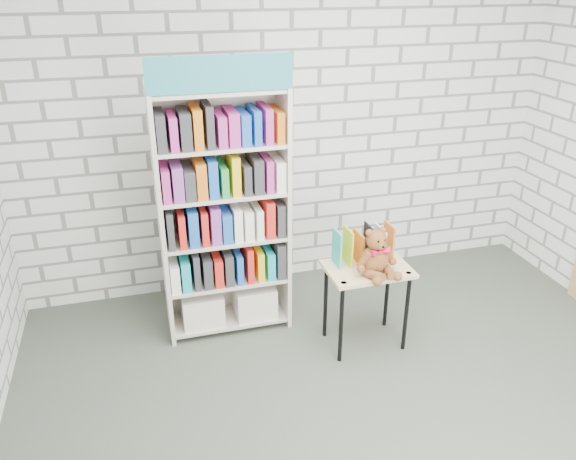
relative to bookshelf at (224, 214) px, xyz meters
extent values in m
plane|color=#41483D|center=(0.69, -1.36, -0.94)|extent=(4.50, 4.50, 0.00)
cube|color=silver|center=(0.69, 0.64, 0.46)|extent=(4.50, 0.02, 2.80)
cube|color=beige|center=(-0.45, -0.01, -0.02)|extent=(0.03, 0.36, 1.84)
cube|color=beige|center=(0.45, -0.01, -0.02)|extent=(0.03, 0.36, 1.84)
cube|color=beige|center=(0.00, 0.16, -0.02)|extent=(0.92, 0.02, 1.84)
cube|color=teal|center=(0.00, -0.18, 1.01)|extent=(0.92, 0.02, 0.23)
cube|color=beige|center=(0.00, -0.01, -0.88)|extent=(0.86, 0.34, 0.03)
cube|color=beige|center=(0.00, -0.01, -0.53)|extent=(0.86, 0.34, 0.03)
cube|color=beige|center=(0.00, -0.01, -0.19)|extent=(0.86, 0.34, 0.03)
cube|color=beige|center=(0.00, -0.01, 0.16)|extent=(0.86, 0.34, 0.03)
cube|color=beige|center=(0.00, -0.01, 0.51)|extent=(0.86, 0.34, 0.03)
cube|color=beige|center=(0.00, -0.01, 0.88)|extent=(0.86, 0.34, 0.03)
cube|color=silver|center=(-0.20, -0.01, -0.75)|extent=(0.31, 0.30, 0.25)
cube|color=silver|center=(0.20, -0.01, -0.75)|extent=(0.31, 0.30, 0.25)
cube|color=white|center=(0.00, -0.02, -0.40)|extent=(0.86, 0.30, 0.25)
cube|color=purple|center=(0.00, -0.02, -0.05)|extent=(0.86, 0.30, 0.25)
cube|color=#333338|center=(0.00, -0.02, 0.30)|extent=(0.86, 0.30, 0.25)
cube|color=red|center=(0.00, -0.02, 0.65)|extent=(0.86, 0.30, 0.25)
cube|color=#D1B77D|center=(0.92, -0.51, -0.32)|extent=(0.59, 0.41, 0.03)
cylinder|color=black|center=(0.67, -0.67, -0.64)|extent=(0.03, 0.03, 0.61)
cylinder|color=black|center=(0.67, -0.35, -0.64)|extent=(0.03, 0.03, 0.61)
cylinder|color=black|center=(1.17, -0.67, -0.64)|extent=(0.03, 0.03, 0.61)
cylinder|color=black|center=(1.17, -0.35, -0.64)|extent=(0.03, 0.03, 0.61)
cylinder|color=black|center=(0.68, -0.66, -0.31)|extent=(0.04, 0.04, 0.01)
cylinder|color=black|center=(1.16, -0.66, -0.31)|extent=(0.04, 0.04, 0.01)
cube|color=#2BBAB2|center=(0.72, -0.42, -0.19)|extent=(0.01, 0.18, 0.25)
cube|color=yellow|center=(0.80, -0.42, -0.19)|extent=(0.01, 0.18, 0.25)
cube|color=orange|center=(0.88, -0.42, -0.19)|extent=(0.01, 0.18, 0.25)
cube|color=black|center=(0.96, -0.41, -0.19)|extent=(0.01, 0.18, 0.25)
cube|color=silver|center=(1.04, -0.41, -0.19)|extent=(0.01, 0.18, 0.25)
cube|color=#C36322|center=(1.12, -0.41, -0.19)|extent=(0.01, 0.18, 0.25)
ellipsoid|color=brown|center=(0.94, -0.58, -0.21)|extent=(0.20, 0.17, 0.20)
sphere|color=brown|center=(0.94, -0.59, -0.06)|extent=(0.14, 0.14, 0.14)
sphere|color=brown|center=(0.88, -0.58, 0.00)|extent=(0.05, 0.05, 0.05)
sphere|color=brown|center=(0.99, -0.57, 0.00)|extent=(0.05, 0.05, 0.05)
sphere|color=brown|center=(0.95, -0.64, -0.08)|extent=(0.06, 0.06, 0.06)
sphere|color=black|center=(0.92, -0.65, -0.04)|extent=(0.02, 0.02, 0.02)
sphere|color=black|center=(0.97, -0.64, -0.04)|extent=(0.02, 0.02, 0.02)
sphere|color=black|center=(0.95, -0.67, -0.07)|extent=(0.02, 0.02, 0.02)
cylinder|color=brown|center=(0.84, -0.62, -0.18)|extent=(0.10, 0.08, 0.14)
cylinder|color=brown|center=(1.04, -0.59, -0.18)|extent=(0.10, 0.09, 0.14)
sphere|color=brown|center=(0.82, -0.63, -0.24)|extent=(0.06, 0.06, 0.06)
sphere|color=brown|center=(1.07, -0.60, -0.24)|extent=(0.06, 0.06, 0.06)
cylinder|color=brown|center=(0.90, -0.69, -0.27)|extent=(0.12, 0.16, 0.08)
cylinder|color=brown|center=(1.01, -0.67, -0.27)|extent=(0.08, 0.16, 0.08)
sphere|color=brown|center=(0.88, -0.76, -0.28)|extent=(0.07, 0.07, 0.07)
sphere|color=brown|center=(1.04, -0.73, -0.28)|extent=(0.07, 0.07, 0.07)
cone|color=#EA0E42|center=(0.91, -0.65, -0.13)|extent=(0.06, 0.06, 0.05)
cone|color=#EA0E42|center=(0.98, -0.64, -0.13)|extent=(0.06, 0.06, 0.05)
sphere|color=#EA0E42|center=(0.95, -0.64, -0.13)|extent=(0.03, 0.03, 0.03)
camera|label=1|loc=(-0.56, -3.69, 1.60)|focal=35.00mm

